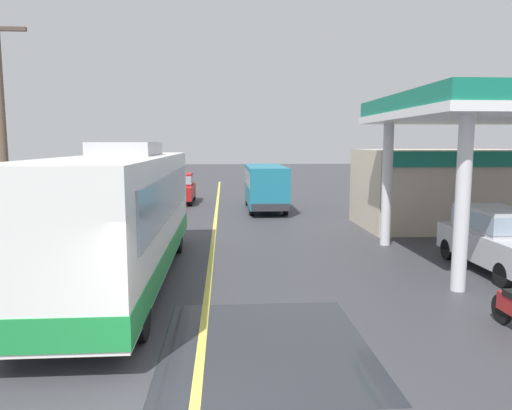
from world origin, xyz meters
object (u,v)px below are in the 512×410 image
coach_bus_main (121,218)px  car_trailing_behind_bus (180,187)px  minibus_opposing_lane (265,183)px  car_at_pump (498,236)px

coach_bus_main → car_trailing_behind_bus: size_ratio=2.63×
minibus_opposing_lane → car_at_pump: bearing=-66.9°
coach_bus_main → minibus_opposing_lane: coach_bus_main is taller
minibus_opposing_lane → car_trailing_behind_bus: (-5.00, 3.55, -0.46)m
car_at_pump → car_trailing_behind_bus: same height
car_trailing_behind_bus → minibus_opposing_lane: bearing=-35.3°
car_at_pump → minibus_opposing_lane: bearing=113.1°
car_at_pump → car_trailing_behind_bus: (-10.58, 16.62, 0.00)m
car_at_pump → car_trailing_behind_bus: size_ratio=1.00×
coach_bus_main → car_trailing_behind_bus: coach_bus_main is taller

